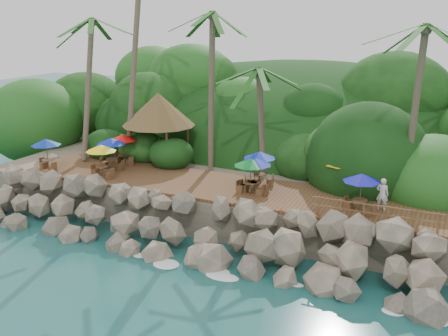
% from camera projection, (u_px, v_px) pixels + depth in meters
% --- Properties ---
extents(ground, '(140.00, 140.00, 0.00)m').
position_uv_depth(ground, '(173.00, 265.00, 25.72)').
color(ground, '#19514F').
rests_on(ground, ground).
extents(land_base, '(32.00, 25.20, 2.10)m').
position_uv_depth(land_base, '(279.00, 164.00, 39.42)').
color(land_base, gray).
rests_on(land_base, ground).
extents(jungle_hill, '(44.80, 28.00, 15.40)m').
position_uv_depth(jungle_hill, '(306.00, 155.00, 46.27)').
color(jungle_hill, '#143811').
rests_on(jungle_hill, ground).
extents(seawall, '(29.00, 4.00, 2.30)m').
position_uv_depth(seawall, '(192.00, 229.00, 27.15)').
color(seawall, gray).
rests_on(seawall, ground).
extents(terrace, '(26.00, 5.00, 0.20)m').
position_uv_depth(terrace, '(224.00, 188.00, 30.36)').
color(terrace, brown).
rests_on(terrace, land_base).
extents(jungle_foliage, '(44.00, 16.00, 12.00)m').
position_uv_depth(jungle_foliage, '(274.00, 181.00, 38.84)').
color(jungle_foliage, '#143811').
rests_on(jungle_foliage, ground).
extents(foam_line, '(25.20, 0.80, 0.06)m').
position_uv_depth(foam_line, '(176.00, 262.00, 25.98)').
color(foam_line, white).
rests_on(foam_line, ground).
extents(palms, '(29.59, 7.24, 15.56)m').
position_uv_depth(palms, '(251.00, 5.00, 29.71)').
color(palms, brown).
rests_on(palms, ground).
extents(palapa, '(4.92, 4.92, 4.60)m').
position_uv_depth(palapa, '(158.00, 109.00, 34.99)').
color(palapa, brown).
rests_on(palapa, ground).
extents(dining_clusters, '(21.44, 5.08, 2.04)m').
position_uv_depth(dining_clusters, '(197.00, 155.00, 30.46)').
color(dining_clusters, brown).
rests_on(dining_clusters, terrace).
extents(railing, '(6.10, 0.10, 1.00)m').
position_uv_depth(railing, '(376.00, 213.00, 24.57)').
color(railing, brown).
rests_on(railing, terrace).
extents(waiter, '(0.64, 0.44, 1.69)m').
position_uv_depth(waiter, '(382.00, 194.00, 26.38)').
color(waiter, silver).
rests_on(waiter, terrace).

